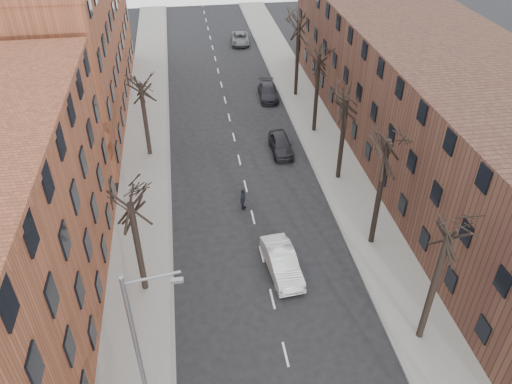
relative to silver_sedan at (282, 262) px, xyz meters
name	(u,v)px	position (x,y,z in m)	size (l,w,h in m)	color
sidewalk_left	(146,149)	(-9.00, 16.78, -0.72)	(4.00, 90.00, 0.15)	gray
sidewalk_right	(321,135)	(7.00, 16.78, -0.72)	(4.00, 90.00, 0.15)	gray
building_left_far	(52,43)	(-17.00, 25.78, 6.20)	(12.00, 28.00, 14.00)	brown
building_right	(437,105)	(15.00, 11.78, 4.20)	(12.00, 50.00, 10.00)	#513225
tree_right_b	(419,337)	(6.60, -6.22, -0.80)	(5.20, 5.20, 10.80)	black
tree_right_c	(371,243)	(6.60, 1.78, -0.80)	(5.20, 5.20, 11.60)	black
tree_right_d	(338,178)	(6.60, 9.78, -0.80)	(5.20, 5.20, 10.00)	black
tree_right_e	(314,131)	(6.60, 17.78, -0.80)	(5.20, 5.20, 10.80)	black
tree_right_f	(295,95)	(6.60, 25.78, -0.80)	(5.20, 5.20, 11.60)	black
tree_left_a	(146,289)	(-8.60, -0.22, -0.80)	(5.20, 5.20, 9.50)	black
tree_left_b	(150,155)	(-8.60, 15.78, -0.80)	(5.20, 5.20, 9.50)	black
streetlight	(140,342)	(-8.03, -8.22, 4.21)	(2.45, 0.22, 9.03)	slate
silver_sedan	(282,262)	(0.00, 0.00, 0.00)	(1.69, 4.86, 1.60)	silver
parked_car_near	(281,144)	(2.80, 14.59, -0.05)	(1.78, 4.41, 1.50)	black
parked_car_mid	(268,92)	(3.59, 25.62, -0.12)	(1.90, 4.67, 1.35)	black
parked_car_far	(240,39)	(2.80, 42.76, -0.13)	(2.24, 4.85, 1.35)	slate
pedestrian_crossing	(243,199)	(-1.57, 6.93, 0.07)	(1.02, 0.42, 1.73)	black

